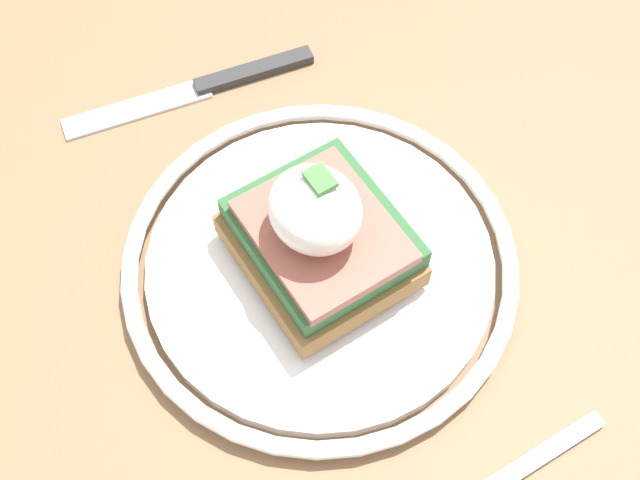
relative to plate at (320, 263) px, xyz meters
name	(u,v)px	position (x,y,z in m)	size (l,w,h in m)	color
dining_table	(331,385)	(-0.03, 0.01, -0.12)	(1.10, 0.73, 0.74)	#846042
plate	(320,263)	(0.00, 0.00, 0.00)	(0.23, 0.23, 0.02)	white
sandwich	(320,233)	(0.00, 0.00, 0.04)	(0.10, 0.09, 0.08)	olive
knife	(210,85)	(0.16, -0.01, -0.01)	(0.05, 0.18, 0.01)	#2D2D2D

